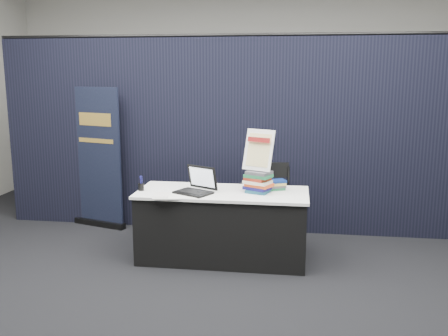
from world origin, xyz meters
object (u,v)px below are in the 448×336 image
laptop (194,187)px  pullup_banner (98,166)px  stacking_chair (268,204)px  info_sign (259,150)px  book_stack_short (276,185)px  display_table (223,225)px  book_stack_tall (258,182)px

laptop → pullup_banner: size_ratio=0.24×
laptop → stacking_chair: (0.76, 0.40, -0.27)m
info_sign → stacking_chair: info_sign is taller
book_stack_short → stacking_chair: 0.31m
pullup_banner → stacking_chair: size_ratio=1.83×
info_sign → display_table: bearing=-150.4°
info_sign → laptop: bearing=-144.3°
book_stack_tall → stacking_chair: stacking_chair is taller
display_table → pullup_banner: (-1.77, 0.93, 0.42)m
book_stack_tall → pullup_banner: bearing=156.4°
book_stack_short → pullup_banner: 2.45m
display_table → book_stack_tall: (0.37, 0.00, 0.49)m
display_table → pullup_banner: pullup_banner is taller
laptop → book_stack_short: 0.88m
book_stack_short → stacking_chair: stacking_chair is taller
book_stack_short → stacking_chair: size_ratio=0.22×
laptop → stacking_chair: 0.90m
info_sign → stacking_chair: (0.10, 0.27, -0.64)m
pullup_banner → stacking_chair: 2.34m
display_table → info_sign: bearing=4.8°
display_table → book_stack_short: bearing=16.1°
book_stack_short → info_sign: bearing=-144.9°
laptop → book_stack_tall: laptop is taller
book_stack_tall → stacking_chair: bearing=72.4°
book_stack_tall → pullup_banner: (-2.14, 0.93, -0.07)m
laptop → book_stack_short: laptop is taller
display_table → info_sign: info_sign is taller
book_stack_short → pullup_banner: pullup_banner is taller
book_stack_tall → stacking_chair: (0.10, 0.31, -0.32)m
laptop → info_sign: info_sign is taller
laptop → pullup_banner: (-1.48, 1.03, -0.01)m
laptop → book_stack_tall: (0.66, 0.10, 0.05)m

